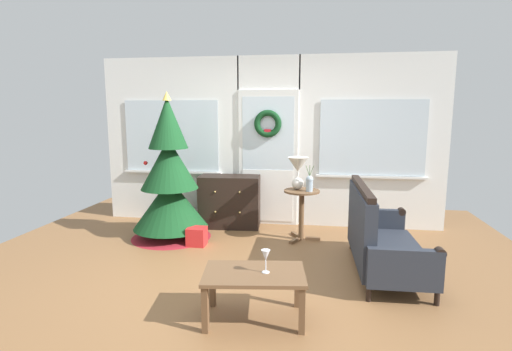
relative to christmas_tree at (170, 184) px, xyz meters
name	(u,v)px	position (x,y,z in m)	size (l,w,h in m)	color
ground_plane	(243,276)	(1.24, -1.16, -0.75)	(6.76, 6.76, 0.00)	brown
back_wall_with_door	(268,141)	(1.24, 0.92, 0.53)	(5.20, 0.19, 2.55)	white
christmas_tree	(170,184)	(0.00, 0.00, 0.00)	(1.09, 1.09, 1.99)	#4C331E
dresser_cabinet	(230,201)	(0.69, 0.63, -0.36)	(0.93, 0.49, 0.78)	black
settee_sofa	(378,238)	(2.66, -0.80, -0.38)	(0.76, 1.58, 0.96)	black
side_table	(302,205)	(1.79, 0.17, -0.27)	(0.50, 0.48, 0.69)	brown
table_lamp	(298,169)	(1.73, 0.21, 0.22)	(0.28, 0.28, 0.44)	silver
flower_vase	(309,183)	(1.89, 0.11, 0.05)	(0.11, 0.10, 0.35)	#99ADBC
coffee_table	(254,279)	(1.49, -2.00, -0.40)	(0.90, 0.63, 0.41)	brown
wine_glass	(266,256)	(1.59, -1.99, -0.20)	(0.08, 0.08, 0.20)	silver
gift_box	(197,236)	(0.45, -0.27, -0.63)	(0.24, 0.21, 0.24)	red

